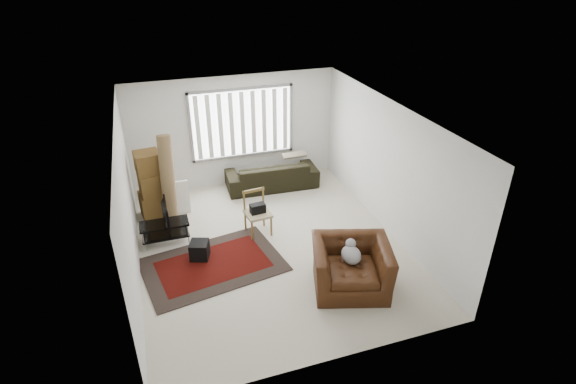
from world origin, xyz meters
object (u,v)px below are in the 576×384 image
object	(u,v)px
sofa	(272,171)
side_chair	(257,211)
moving_boxes	(153,187)
armchair	(351,264)
tv_stand	(165,229)

from	to	relation	value
sofa	side_chair	bearing A→B (deg)	68.05
moving_boxes	sofa	distance (m)	2.89
side_chair	armchair	size ratio (longest dim) A/B	0.58
sofa	armchair	xyz separation A→B (m)	(0.21, -4.06, 0.06)
moving_boxes	sofa	size ratio (longest dim) A/B	0.68
tv_stand	sofa	world-z (taller)	sofa
sofa	tv_stand	bearing A→B (deg)	34.66
side_chair	sofa	bearing A→B (deg)	59.54
sofa	moving_boxes	bearing A→B (deg)	13.01
moving_boxes	sofa	xyz separation A→B (m)	(2.83, 0.51, -0.27)
sofa	side_chair	world-z (taller)	side_chair
tv_stand	moving_boxes	distance (m)	1.24
moving_boxes	armchair	size ratio (longest dim) A/B	0.95
side_chair	armchair	xyz separation A→B (m)	(1.07, -2.17, -0.02)
tv_stand	moving_boxes	world-z (taller)	moving_boxes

